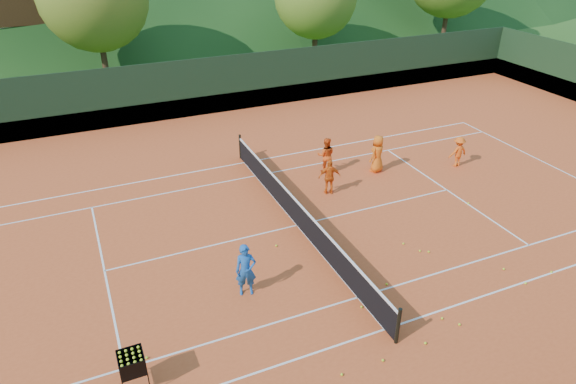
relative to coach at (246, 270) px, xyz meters
name	(u,v)px	position (x,y,z in m)	size (l,w,h in m)	color
ground	(297,226)	(2.80, 2.67, -0.82)	(400.00, 400.00, 0.00)	#274E18
clay_court	(297,226)	(2.80, 2.67, -0.81)	(40.00, 24.00, 0.02)	#C54920
coach	(246,270)	(0.00, 0.00, 0.00)	(0.58, 0.38, 1.60)	#1A56AC
student_a	(326,155)	(5.60, 6.00, -0.05)	(0.73, 0.57, 1.49)	#EC4F15
student_b	(330,177)	(4.86, 4.27, -0.09)	(0.83, 0.35, 1.42)	orange
student_c	(377,154)	(7.56, 5.20, -0.01)	(0.77, 0.50, 1.57)	orange
student_d	(458,152)	(10.95, 4.26, -0.15)	(0.85, 0.49, 1.31)	#FF6016
tennis_ball_0	(526,283)	(7.56, -2.89, -0.77)	(0.07, 0.07, 0.07)	#C4F228
tennis_ball_2	(362,307)	(2.66, -1.85, -0.77)	(0.07, 0.07, 0.07)	#C4F228
tennis_ball_3	(147,358)	(-3.05, -1.34, -0.77)	(0.07, 0.07, 0.07)	#C4F228
tennis_ball_4	(459,325)	(4.66, -3.47, -0.77)	(0.07, 0.07, 0.07)	#C4F228
tennis_ball_5	(420,251)	(5.72, -0.32, -0.77)	(0.07, 0.07, 0.07)	#C4F228
tennis_ball_6	(342,375)	(1.03, -3.69, -0.77)	(0.07, 0.07, 0.07)	#C4F228
tennis_ball_7	(429,252)	(5.95, -0.47, -0.77)	(0.07, 0.07, 0.07)	#C4F228
tennis_ball_8	(468,203)	(9.22, 1.47, -0.77)	(0.07, 0.07, 0.07)	#C4F228
tennis_ball_9	(551,272)	(8.69, -2.80, -0.77)	(0.07, 0.07, 0.07)	#C4F228
tennis_ball_10	(504,269)	(7.47, -2.12, -0.77)	(0.07, 0.07, 0.07)	#C4F228
tennis_ball_11	(276,246)	(1.64, 1.78, -0.77)	(0.07, 0.07, 0.07)	#C4F228
tennis_ball_12	(403,244)	(5.48, 0.23, -0.77)	(0.07, 0.07, 0.07)	#C4F228
tennis_ball_13	(387,284)	(3.83, -1.30, -0.77)	(0.07, 0.07, 0.07)	#C4F228
tennis_ball_14	(425,343)	(3.44, -3.66, -0.77)	(0.07, 0.07, 0.07)	#C4F228
tennis_ball_16	(442,318)	(4.39, -3.10, -0.77)	(0.07, 0.07, 0.07)	#C4F228
tennis_ball_20	(383,360)	(2.15, -3.71, -0.77)	(0.07, 0.07, 0.07)	#C4F228
court_lines	(297,225)	(2.80, 2.67, -0.80)	(23.83, 11.03, 0.00)	white
tennis_net	(297,213)	(2.80, 2.67, -0.30)	(0.10, 12.07, 1.10)	black
perimeter_fence	(298,194)	(2.80, 2.67, 0.45)	(40.40, 24.24, 3.00)	black
ball_hopper	(132,363)	(-3.42, -2.10, -0.05)	(0.57, 0.57, 1.00)	black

